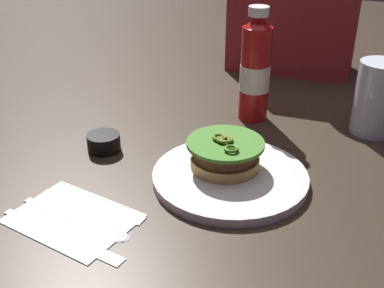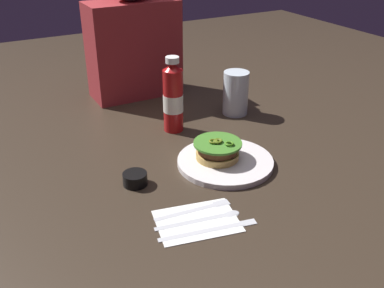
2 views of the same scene
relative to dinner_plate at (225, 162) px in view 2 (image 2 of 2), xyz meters
The scene contains 11 objects.
ground_plane 0.09m from the dinner_plate, 125.53° to the left, with size 3.00×3.00×0.00m, color #31261C.
dinner_plate is the anchor object (origin of this frame).
burger_sandwich 0.04m from the dinner_plate, 131.10° to the left, with size 0.13×0.13×0.05m.
ketchup_bottle 0.27m from the dinner_plate, 95.76° to the left, with size 0.06×0.06×0.23m.
water_glass 0.34m from the dinner_plate, 52.28° to the left, with size 0.08×0.08×0.14m, color silver.
condiment_cup 0.24m from the dinner_plate, behind, with size 0.06×0.06×0.03m, color black.
napkin 0.25m from the dinner_plate, 136.03° to the right, with size 0.17×0.12×0.00m, color white.
butter_knife 0.27m from the dinner_plate, 126.91° to the right, with size 0.21×0.06×0.00m.
spoon_utensil 0.24m from the dinner_plate, 130.22° to the right, with size 0.19×0.05×0.00m.
fork_utensil 0.21m from the dinner_plate, 137.98° to the right, with size 0.18×0.03×0.00m.
diner_person 0.62m from the dinner_plate, 90.98° to the left, with size 0.31×0.16×0.48m.
Camera 2 is at (-0.50, -0.90, 0.58)m, focal length 41.28 mm.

